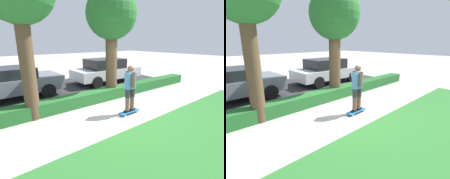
# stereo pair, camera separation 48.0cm
# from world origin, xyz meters

# --- Properties ---
(ground_plane) EXTENTS (60.00, 60.00, 0.00)m
(ground_plane) POSITION_xyz_m (0.00, 0.00, 0.00)
(ground_plane) COLOR #ADA89E
(grass_lawn_strip) EXTENTS (12.18, 4.00, 0.01)m
(grass_lawn_strip) POSITION_xyz_m (0.00, -3.00, 0.01)
(grass_lawn_strip) COLOR #2D702D
(grass_lawn_strip) RESTS_ON ground_plane
(street_asphalt) EXTENTS (12.18, 5.00, 0.01)m
(street_asphalt) POSITION_xyz_m (0.00, 4.20, 0.00)
(street_asphalt) COLOR #2D2D30
(street_asphalt) RESTS_ON ground_plane
(hedge_row) EXTENTS (12.18, 0.60, 0.46)m
(hedge_row) POSITION_xyz_m (0.00, 1.60, 0.23)
(hedge_row) COLOR #236028
(hedge_row) RESTS_ON ground_plane
(skateboard) EXTENTS (0.82, 0.24, 0.09)m
(skateboard) POSITION_xyz_m (0.24, -0.19, 0.07)
(skateboard) COLOR #1E6BAD
(skateboard) RESTS_ON ground_plane
(skater_person) EXTENTS (0.49, 0.41, 1.61)m
(skater_person) POSITION_xyz_m (0.24, -0.19, 0.94)
(skater_person) COLOR black
(skater_person) RESTS_ON skateboard
(tree_mid) EXTENTS (2.10, 2.10, 4.58)m
(tree_mid) POSITION_xyz_m (0.98, 1.74, 3.38)
(tree_mid) COLOR brown
(tree_mid) RESTS_ON ground_plane
(parked_car_front) EXTENTS (4.15, 2.04, 1.36)m
(parked_car_front) POSITION_xyz_m (-2.62, 4.28, 0.73)
(parked_car_front) COLOR slate
(parked_car_front) RESTS_ON ground_plane
(parked_car_middle) EXTENTS (4.15, 1.97, 1.44)m
(parked_car_middle) POSITION_xyz_m (2.54, 4.22, 0.75)
(parked_car_middle) COLOR silver
(parked_car_middle) RESTS_ON ground_plane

